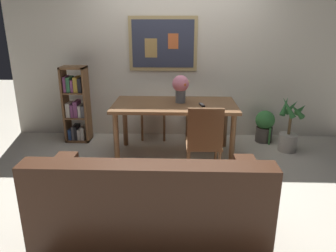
{
  "coord_description": "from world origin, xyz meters",
  "views": [
    {
      "loc": [
        0.03,
        -3.71,
        1.79
      ],
      "look_at": [
        -0.09,
        -0.31,
        0.65
      ],
      "focal_mm": 34.11,
      "sensor_mm": 36.0,
      "label": 1
    }
  ],
  "objects_px": {
    "dining_chair_near_right": "(204,138)",
    "leather_couch": "(151,210)",
    "dining_table": "(175,110)",
    "potted_palm": "(289,131)",
    "bookshelf": "(76,106)",
    "potted_ivy": "(265,125)",
    "tv_remote": "(202,105)",
    "flower_vase": "(181,86)",
    "dining_chair_far_right": "(198,103)",
    "dining_chair_far_left": "(154,103)"
  },
  "relations": [
    {
      "from": "dining_table",
      "to": "dining_chair_far_right",
      "type": "relative_size",
      "value": 1.78
    },
    {
      "from": "leather_couch",
      "to": "bookshelf",
      "type": "height_order",
      "value": "bookshelf"
    },
    {
      "from": "leather_couch",
      "to": "tv_remote",
      "type": "bearing_deg",
      "value": 73.51
    },
    {
      "from": "dining_table",
      "to": "dining_chair_far_left",
      "type": "relative_size",
      "value": 1.78
    },
    {
      "from": "leather_couch",
      "to": "potted_palm",
      "type": "xyz_separation_m",
      "value": [
        1.78,
        2.04,
        -0.01
      ]
    },
    {
      "from": "bookshelf",
      "to": "tv_remote",
      "type": "height_order",
      "value": "bookshelf"
    },
    {
      "from": "leather_couch",
      "to": "tv_remote",
      "type": "distance_m",
      "value": 1.87
    },
    {
      "from": "potted_ivy",
      "to": "tv_remote",
      "type": "xyz_separation_m",
      "value": [
        -1.02,
        -0.67,
        0.49
      ]
    },
    {
      "from": "flower_vase",
      "to": "tv_remote",
      "type": "bearing_deg",
      "value": -30.1
    },
    {
      "from": "dining_chair_far_right",
      "to": "dining_chair_near_right",
      "type": "distance_m",
      "value": 1.57
    },
    {
      "from": "dining_chair_near_right",
      "to": "tv_remote",
      "type": "xyz_separation_m",
      "value": [
        0.01,
        0.67,
        0.21
      ]
    },
    {
      "from": "potted_ivy",
      "to": "flower_vase",
      "type": "xyz_separation_m",
      "value": [
        -1.29,
        -0.51,
        0.7
      ]
    },
    {
      "from": "dining_chair_near_right",
      "to": "bookshelf",
      "type": "bearing_deg",
      "value": 144.86
    },
    {
      "from": "dining_chair_far_right",
      "to": "potted_palm",
      "type": "relative_size",
      "value": 1.14
    },
    {
      "from": "dining_table",
      "to": "flower_vase",
      "type": "relative_size",
      "value": 4.46
    },
    {
      "from": "leather_couch",
      "to": "tv_remote",
      "type": "xyz_separation_m",
      "value": [
        0.52,
        1.74,
        0.44
      ]
    },
    {
      "from": "potted_ivy",
      "to": "tv_remote",
      "type": "distance_m",
      "value": 1.31
    },
    {
      "from": "dining_table",
      "to": "bookshelf",
      "type": "height_order",
      "value": "bookshelf"
    },
    {
      "from": "flower_vase",
      "to": "potted_ivy",
      "type": "bearing_deg",
      "value": 21.41
    },
    {
      "from": "dining_chair_far_left",
      "to": "tv_remote",
      "type": "relative_size",
      "value": 5.63
    },
    {
      "from": "dining_chair_far_right",
      "to": "potted_palm",
      "type": "height_order",
      "value": "dining_chair_far_right"
    },
    {
      "from": "leather_couch",
      "to": "potted_ivy",
      "type": "relative_size",
      "value": 3.54
    },
    {
      "from": "dining_table",
      "to": "bookshelf",
      "type": "bearing_deg",
      "value": 160.59
    },
    {
      "from": "dining_table",
      "to": "flower_vase",
      "type": "distance_m",
      "value": 0.33
    },
    {
      "from": "bookshelf",
      "to": "flower_vase",
      "type": "xyz_separation_m",
      "value": [
        1.57,
        -0.46,
        0.4
      ]
    },
    {
      "from": "bookshelf",
      "to": "potted_palm",
      "type": "distance_m",
      "value": 3.14
    },
    {
      "from": "potted_ivy",
      "to": "potted_palm",
      "type": "height_order",
      "value": "potted_palm"
    },
    {
      "from": "dining_chair_far_right",
      "to": "bookshelf",
      "type": "distance_m",
      "value": 1.87
    },
    {
      "from": "dining_table",
      "to": "dining_chair_far_right",
      "type": "bearing_deg",
      "value": 66.15
    },
    {
      "from": "dining_chair_far_left",
      "to": "leather_couch",
      "type": "bearing_deg",
      "value": -86.27
    },
    {
      "from": "dining_chair_far_right",
      "to": "flower_vase",
      "type": "bearing_deg",
      "value": -110.56
    },
    {
      "from": "dining_chair_far_right",
      "to": "tv_remote",
      "type": "distance_m",
      "value": 0.92
    },
    {
      "from": "dining_chair_far_right",
      "to": "bookshelf",
      "type": "xyz_separation_m",
      "value": [
        -1.85,
        -0.27,
        0.01
      ]
    },
    {
      "from": "dining_chair_near_right",
      "to": "bookshelf",
      "type": "relative_size",
      "value": 0.8
    },
    {
      "from": "dining_chair_far_right",
      "to": "dining_chair_far_left",
      "type": "distance_m",
      "value": 0.69
    },
    {
      "from": "dining_chair_near_right",
      "to": "leather_couch",
      "type": "xyz_separation_m",
      "value": [
        -0.51,
        -1.07,
        -0.23
      ]
    },
    {
      "from": "dining_chair_near_right",
      "to": "bookshelf",
      "type": "distance_m",
      "value": 2.25
    },
    {
      "from": "dining_chair_far_right",
      "to": "dining_table",
      "type": "bearing_deg",
      "value": -113.85
    },
    {
      "from": "potted_ivy",
      "to": "potted_palm",
      "type": "relative_size",
      "value": 0.64
    },
    {
      "from": "dining_chair_far_left",
      "to": "leather_couch",
      "type": "relative_size",
      "value": 0.51
    },
    {
      "from": "dining_table",
      "to": "dining_chair_near_right",
      "type": "bearing_deg",
      "value": -65.92
    },
    {
      "from": "dining_chair_far_right",
      "to": "bookshelf",
      "type": "height_order",
      "value": "bookshelf"
    },
    {
      "from": "potted_ivy",
      "to": "flower_vase",
      "type": "bearing_deg",
      "value": -158.59
    },
    {
      "from": "potted_ivy",
      "to": "potted_palm",
      "type": "bearing_deg",
      "value": -56.25
    },
    {
      "from": "dining_chair_far_right",
      "to": "dining_chair_near_right",
      "type": "relative_size",
      "value": 1.0
    },
    {
      "from": "flower_vase",
      "to": "dining_table",
      "type": "bearing_deg",
      "value": -140.26
    },
    {
      "from": "dining_table",
      "to": "tv_remote",
      "type": "height_order",
      "value": "tv_remote"
    },
    {
      "from": "bookshelf",
      "to": "potted_ivy",
      "type": "height_order",
      "value": "bookshelf"
    },
    {
      "from": "leather_couch",
      "to": "bookshelf",
      "type": "xyz_separation_m",
      "value": [
        -1.33,
        2.36,
        0.24
      ]
    },
    {
      "from": "dining_chair_near_right",
      "to": "tv_remote",
      "type": "relative_size",
      "value": 5.63
    }
  ]
}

